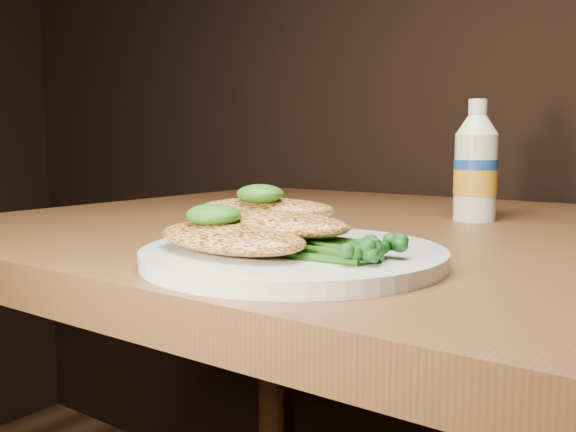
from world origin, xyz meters
The scene contains 9 objects.
plate centered at (-0.05, 0.79, 0.76)m, with size 0.25×0.25×0.01m, color silver.
chicken_front centered at (-0.08, 0.74, 0.77)m, with size 0.15×0.08×0.02m, color #ECA44B.
chicken_mid centered at (-0.07, 0.78, 0.78)m, with size 0.14×0.07×0.02m, color #ECA44B.
chicken_back centered at (-0.10, 0.81, 0.79)m, with size 0.13×0.06×0.02m, color #ECA44B.
pesto_front centered at (-0.10, 0.74, 0.79)m, with size 0.05×0.04×0.02m, color black.
pesto_back centered at (-0.10, 0.80, 0.80)m, with size 0.04×0.04×0.02m, color black.
broccolini_bundle centered at (-0.01, 0.77, 0.77)m, with size 0.13×0.10×0.02m, color #1B4E11, non-canonical shape.
mayo_bottle centered at (-0.03, 1.15, 0.83)m, with size 0.05×0.05×0.15m, color #ECEAC8, non-canonical shape.
pepper_grinder centered at (-0.04, 1.20, 0.81)m, with size 0.05×0.05×0.11m, color black, non-canonical shape.
Camera 1 is at (0.24, 0.37, 0.85)m, focal length 38.77 mm.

